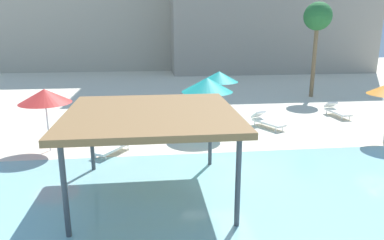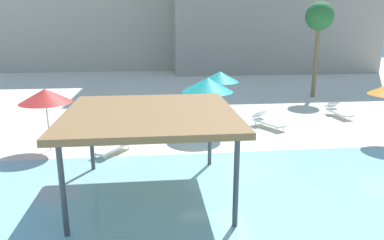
{
  "view_description": "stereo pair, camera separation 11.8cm",
  "coord_description": "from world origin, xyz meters",
  "px_view_note": "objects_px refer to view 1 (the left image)",
  "views": [
    {
      "loc": [
        -2.34,
        -11.94,
        5.07
      ],
      "look_at": [
        -0.7,
        2.0,
        1.3
      ],
      "focal_mm": 33.74,
      "sensor_mm": 36.0,
      "label": 1
    },
    {
      "loc": [
        -2.22,
        -11.95,
        5.07
      ],
      "look_at": [
        -0.7,
        2.0,
        1.3
      ],
      "focal_mm": 33.74,
      "sensor_mm": 36.0,
      "label": 2
    }
  ],
  "objects_px": {
    "beach_umbrella_teal_1": "(207,85)",
    "palm_tree_1": "(318,19)",
    "lounge_chair_0": "(114,115)",
    "lounge_chair_4": "(336,110)",
    "lounge_chair_3": "(266,121)",
    "beach_umbrella_red_2": "(45,96)",
    "lounge_chair_2": "(115,145)",
    "beach_umbrella_teal_0": "(219,77)",
    "shade_pavilion": "(151,116)"
  },
  "relations": [
    {
      "from": "beach_umbrella_teal_1",
      "to": "palm_tree_1",
      "type": "relative_size",
      "value": 0.41
    },
    {
      "from": "lounge_chair_0",
      "to": "lounge_chair_4",
      "type": "xyz_separation_m",
      "value": [
        12.36,
        -0.44,
        0.0
      ]
    },
    {
      "from": "lounge_chair_0",
      "to": "lounge_chair_3",
      "type": "bearing_deg",
      "value": 67.09
    },
    {
      "from": "beach_umbrella_red_2",
      "to": "lounge_chair_2",
      "type": "relative_size",
      "value": 1.34
    },
    {
      "from": "lounge_chair_0",
      "to": "palm_tree_1",
      "type": "xyz_separation_m",
      "value": [
        13.37,
        5.05,
        5.04
      ]
    },
    {
      "from": "beach_umbrella_red_2",
      "to": "lounge_chair_3",
      "type": "distance_m",
      "value": 10.39
    },
    {
      "from": "beach_umbrella_teal_1",
      "to": "lounge_chair_2",
      "type": "distance_m",
      "value": 5.08
    },
    {
      "from": "beach_umbrella_teal_0",
      "to": "lounge_chair_4",
      "type": "bearing_deg",
      "value": -2.46
    },
    {
      "from": "lounge_chair_0",
      "to": "lounge_chair_4",
      "type": "bearing_deg",
      "value": 80.46
    },
    {
      "from": "palm_tree_1",
      "to": "lounge_chair_4",
      "type": "bearing_deg",
      "value": -100.46
    },
    {
      "from": "lounge_chair_0",
      "to": "shade_pavilion",
      "type": "bearing_deg",
      "value": 4.98
    },
    {
      "from": "shade_pavilion",
      "to": "lounge_chair_4",
      "type": "relative_size",
      "value": 2.52
    },
    {
      "from": "lounge_chair_2",
      "to": "palm_tree_1",
      "type": "relative_size",
      "value": 0.3
    },
    {
      "from": "lounge_chair_4",
      "to": "palm_tree_1",
      "type": "relative_size",
      "value": 0.3
    },
    {
      "from": "beach_umbrella_teal_1",
      "to": "lounge_chair_0",
      "type": "distance_m",
      "value": 5.75
    },
    {
      "from": "shade_pavilion",
      "to": "beach_umbrella_teal_0",
      "type": "distance_m",
      "value": 9.51
    },
    {
      "from": "shade_pavilion",
      "to": "palm_tree_1",
      "type": "bearing_deg",
      "value": 50.8
    },
    {
      "from": "lounge_chair_4",
      "to": "palm_tree_1",
      "type": "distance_m",
      "value": 7.52
    },
    {
      "from": "beach_umbrella_teal_1",
      "to": "lounge_chair_2",
      "type": "height_order",
      "value": "beach_umbrella_teal_1"
    },
    {
      "from": "shade_pavilion",
      "to": "beach_umbrella_teal_1",
      "type": "height_order",
      "value": "beach_umbrella_teal_1"
    },
    {
      "from": "lounge_chair_2",
      "to": "beach_umbrella_teal_1",
      "type": "bearing_deg",
      "value": 151.72
    },
    {
      "from": "beach_umbrella_red_2",
      "to": "beach_umbrella_teal_0",
      "type": "bearing_deg",
      "value": 28.82
    },
    {
      "from": "lounge_chair_2",
      "to": "palm_tree_1",
      "type": "bearing_deg",
      "value": 161.32
    },
    {
      "from": "lounge_chair_2",
      "to": "palm_tree_1",
      "type": "xyz_separation_m",
      "value": [
        12.89,
        10.13,
        5.04
      ]
    },
    {
      "from": "beach_umbrella_teal_0",
      "to": "lounge_chair_3",
      "type": "bearing_deg",
      "value": -43.68
    },
    {
      "from": "beach_umbrella_teal_0",
      "to": "lounge_chair_0",
      "type": "xyz_separation_m",
      "value": [
        -5.66,
        0.15,
        -1.97
      ]
    },
    {
      "from": "palm_tree_1",
      "to": "lounge_chair_0",
      "type": "bearing_deg",
      "value": -159.3
    },
    {
      "from": "lounge_chair_4",
      "to": "shade_pavilion",
      "type": "bearing_deg",
      "value": -56.07
    },
    {
      "from": "beach_umbrella_red_2",
      "to": "lounge_chair_3",
      "type": "height_order",
      "value": "beach_umbrella_red_2"
    },
    {
      "from": "beach_umbrella_teal_0",
      "to": "lounge_chair_2",
      "type": "relative_size",
      "value": 1.35
    },
    {
      "from": "lounge_chair_2",
      "to": "palm_tree_1",
      "type": "height_order",
      "value": "palm_tree_1"
    },
    {
      "from": "beach_umbrella_red_2",
      "to": "lounge_chair_4",
      "type": "distance_m",
      "value": 15.23
    },
    {
      "from": "beach_umbrella_teal_1",
      "to": "beach_umbrella_red_2",
      "type": "xyz_separation_m",
      "value": [
        -6.78,
        -1.63,
        -0.05
      ]
    },
    {
      "from": "palm_tree_1",
      "to": "lounge_chair_3",
      "type": "bearing_deg",
      "value": -128.15
    },
    {
      "from": "beach_umbrella_teal_1",
      "to": "lounge_chair_4",
      "type": "height_order",
      "value": "beach_umbrella_teal_1"
    },
    {
      "from": "beach_umbrella_teal_0",
      "to": "beach_umbrella_teal_1",
      "type": "distance_m",
      "value": 2.9
    },
    {
      "from": "beach_umbrella_red_2",
      "to": "lounge_chair_4",
      "type": "xyz_separation_m",
      "value": [
        14.56,
        4.04,
        -1.95
      ]
    },
    {
      "from": "shade_pavilion",
      "to": "beach_umbrella_teal_1",
      "type": "relative_size",
      "value": 1.84
    },
    {
      "from": "shade_pavilion",
      "to": "lounge_chair_4",
      "type": "distance_m",
      "value": 13.58
    },
    {
      "from": "beach_umbrella_teal_1",
      "to": "shade_pavilion",
      "type": "bearing_deg",
      "value": -113.22
    },
    {
      "from": "beach_umbrella_teal_0",
      "to": "palm_tree_1",
      "type": "distance_m",
      "value": 9.8
    },
    {
      "from": "beach_umbrella_red_2",
      "to": "lounge_chair_0",
      "type": "xyz_separation_m",
      "value": [
        2.2,
        4.48,
        -1.95
      ]
    },
    {
      "from": "shade_pavilion",
      "to": "lounge_chair_3",
      "type": "relative_size",
      "value": 2.5
    },
    {
      "from": "lounge_chair_2",
      "to": "lounge_chair_4",
      "type": "height_order",
      "value": "same"
    },
    {
      "from": "lounge_chair_0",
      "to": "beach_umbrella_teal_0",
      "type": "bearing_deg",
      "value": 80.94
    },
    {
      "from": "lounge_chair_3",
      "to": "shade_pavilion",
      "type": "bearing_deg",
      "value": -68.07
    },
    {
      "from": "beach_umbrella_red_2",
      "to": "lounge_chair_0",
      "type": "distance_m",
      "value": 5.36
    },
    {
      "from": "shade_pavilion",
      "to": "beach_umbrella_teal_1",
      "type": "distance_m",
      "value": 6.61
    },
    {
      "from": "beach_umbrella_teal_1",
      "to": "lounge_chair_3",
      "type": "distance_m",
      "value": 3.8
    },
    {
      "from": "beach_umbrella_teal_1",
      "to": "palm_tree_1",
      "type": "bearing_deg",
      "value": 41.95
    }
  ]
}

